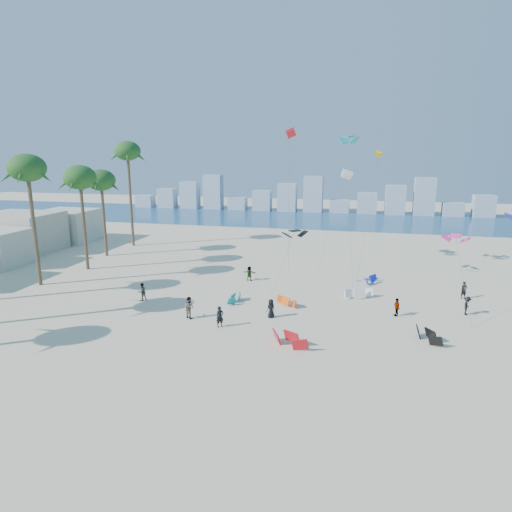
# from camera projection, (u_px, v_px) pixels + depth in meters

# --- Properties ---
(ground) EXTENTS (220.00, 220.00, 0.00)m
(ground) POSITION_uv_depth(u_px,v_px,m) (153.00, 379.00, 28.25)
(ground) COLOR beige
(ground) RESTS_ON ground
(ocean) EXTENTS (220.00, 220.00, 0.00)m
(ocean) POSITION_uv_depth(u_px,v_px,m) (301.00, 218.00, 96.45)
(ocean) COLOR navy
(ocean) RESTS_ON ground
(kitesurfer_near) EXTENTS (0.77, 0.73, 1.77)m
(kitesurfer_near) POSITION_uv_depth(u_px,v_px,m) (220.00, 317.00, 36.34)
(kitesurfer_near) COLOR black
(kitesurfer_near) RESTS_ON ground
(kitesurfer_mid) EXTENTS (1.16, 1.07, 1.91)m
(kitesurfer_mid) POSITION_uv_depth(u_px,v_px,m) (189.00, 307.00, 38.33)
(kitesurfer_mid) COLOR gray
(kitesurfer_mid) RESTS_ON ground
(kitesurfers_far) EXTENTS (31.32, 11.38, 1.73)m
(kitesurfers_far) POSITION_uv_depth(u_px,v_px,m) (311.00, 293.00, 42.52)
(kitesurfers_far) COLOR black
(kitesurfers_far) RESTS_ON ground
(grounded_kites) EXTENTS (19.01, 20.41, 1.03)m
(grounded_kites) POSITION_uv_depth(u_px,v_px,m) (333.00, 310.00, 39.21)
(grounded_kites) COLOR #0D8DA1
(grounded_kites) RESTS_ON ground
(flying_kites) EXTENTS (28.03, 18.08, 17.27)m
(flying_kites) POSITION_uv_depth(u_px,v_px,m) (370.00, 170.00, 46.33)
(flying_kites) COLOR black
(flying_kites) RESTS_ON ground
(palm_row) EXTENTS (8.55, 44.80, 15.57)m
(palm_row) POSITION_uv_depth(u_px,v_px,m) (20.00, 174.00, 45.73)
(palm_row) COLOR brown
(palm_row) RESTS_ON ground
(distant_skyline) EXTENTS (85.00, 3.00, 8.40)m
(distant_skyline) POSITION_uv_depth(u_px,v_px,m) (302.00, 199.00, 105.48)
(distant_skyline) COLOR #9EADBF
(distant_skyline) RESTS_ON ground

